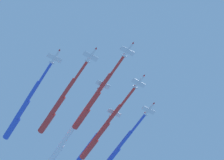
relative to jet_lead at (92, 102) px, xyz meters
name	(u,v)px	position (x,y,z in m)	size (l,w,h in m)	color
jet_lead	(92,102)	(0.00, 0.00, 0.00)	(35.86, 54.43, 4.00)	silver
jet_port_inner	(101,133)	(-19.81, -4.68, -1.08)	(36.78, 57.78, 3.96)	silver
jet_starboard_inner	(57,106)	(7.23, -18.08, -2.21)	(34.97, 54.20, 3.88)	silver
jet_port_mid	(66,138)	(-15.45, -25.18, 0.94)	(40.26, 61.28, 4.01)	silver
jet_starboard_mid	(111,158)	(-39.86, -7.59, 0.67)	(38.01, 58.42, 3.99)	silver
jet_port_outer	(22,111)	(12.12, -38.61, 0.42)	(37.67, 57.76, 3.93)	silver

